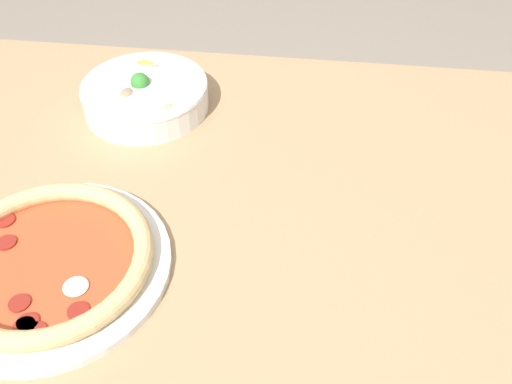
# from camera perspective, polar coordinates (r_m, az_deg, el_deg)

# --- Properties ---
(dining_table) EXTENTS (1.30, 0.79, 0.74)m
(dining_table) POSITION_cam_1_polar(r_m,az_deg,el_deg) (0.92, -3.90, -4.78)
(dining_table) COLOR tan
(dining_table) RESTS_ON ground_plane
(pizza) EXTENTS (0.31, 0.31, 0.04)m
(pizza) POSITION_cam_1_polar(r_m,az_deg,el_deg) (0.78, -19.99, -6.56)
(pizza) COLOR white
(pizza) RESTS_ON dining_table
(bowl) EXTENTS (0.22, 0.22, 0.07)m
(bowl) POSITION_cam_1_polar(r_m,az_deg,el_deg) (1.01, -10.98, 9.61)
(bowl) COLOR white
(bowl) RESTS_ON dining_table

